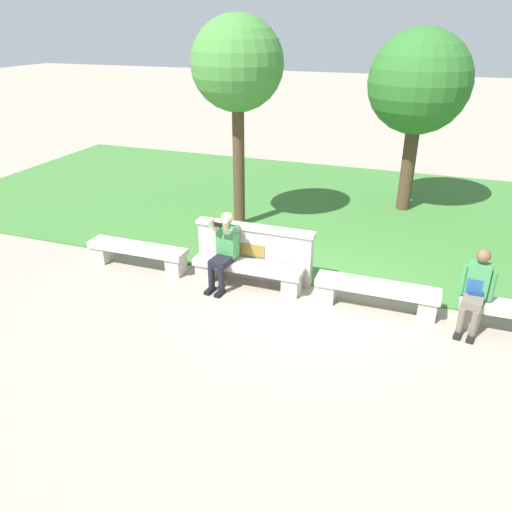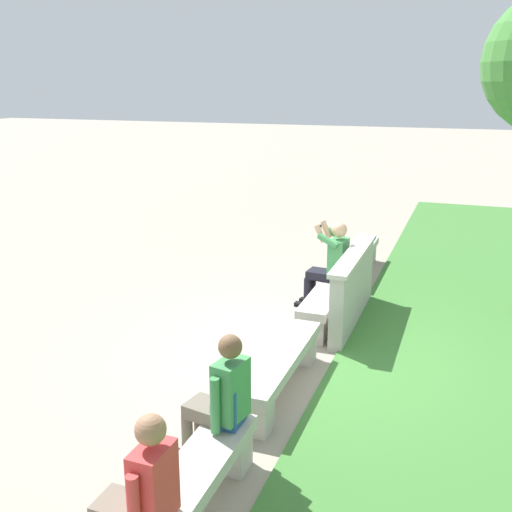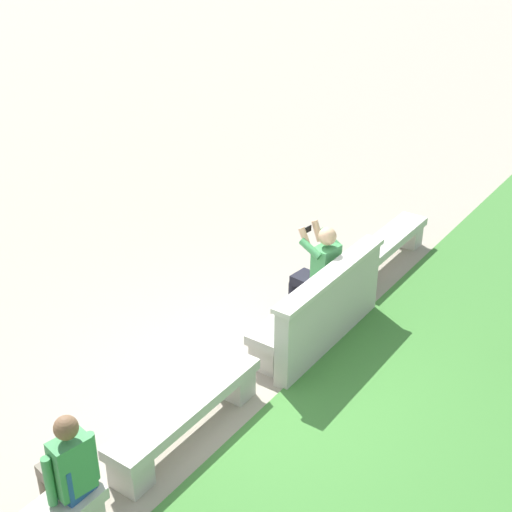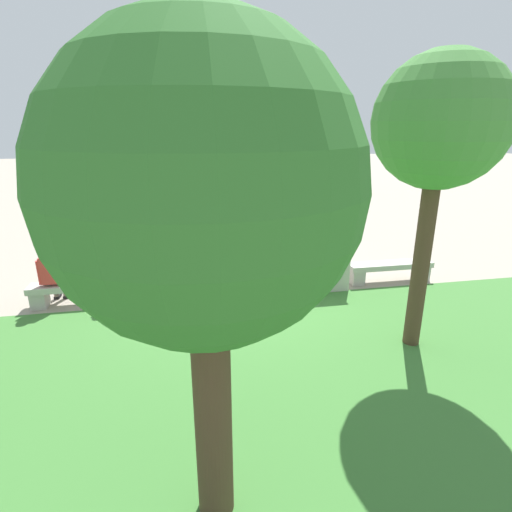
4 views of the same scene
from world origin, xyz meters
name	(u,v)px [view 3 (image 3 of 4)]	position (x,y,z in m)	size (l,w,h in m)	color
ground_plane	(252,380)	(0.00, 0.00, 0.00)	(80.00, 80.00, 0.00)	gray
bench_main	(386,247)	(-3.31, 0.00, 0.30)	(1.95, 0.40, 0.45)	#B7B2A8
bench_near	(305,314)	(-1.10, 0.00, 0.30)	(1.95, 0.40, 0.45)	#B7B2A8
bench_mid	(187,413)	(1.10, 0.00, 0.30)	(1.95, 0.40, 0.45)	#B7B2A8
backrest_wall_with_plaque	(330,308)	(-1.10, 0.34, 0.52)	(2.16, 0.24, 1.01)	#B7B2A8
person_photographer	(318,268)	(-1.50, -0.08, 0.74)	(0.50, 0.75, 1.32)	black
person_distant	(67,467)	(2.52, -0.06, 0.67)	(0.48, 0.71, 1.26)	black
backpack	(73,476)	(2.53, 0.02, 0.63)	(0.28, 0.24, 0.43)	#234C8C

